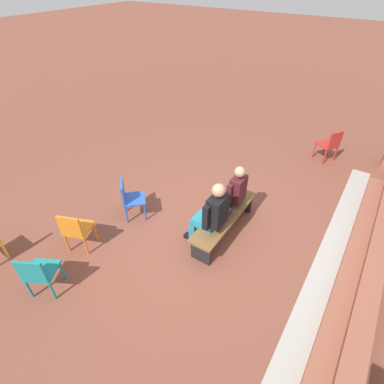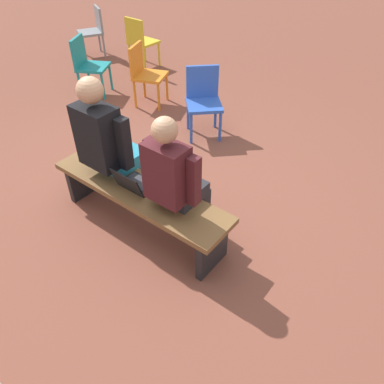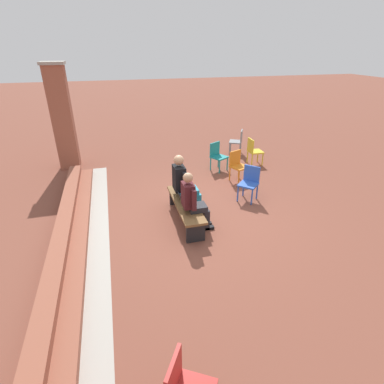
# 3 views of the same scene
# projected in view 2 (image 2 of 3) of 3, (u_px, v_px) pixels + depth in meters

# --- Properties ---
(ground_plane) EXTENTS (60.00, 60.00, 0.00)m
(ground_plane) POSITION_uv_depth(u_px,v_px,m) (147.00, 204.00, 3.80)
(ground_plane) COLOR brown
(bench) EXTENTS (1.80, 0.44, 0.45)m
(bench) POSITION_uv_depth(u_px,v_px,m) (140.00, 197.00, 3.34)
(bench) COLOR brown
(bench) RESTS_ON ground
(person_student) EXTENTS (0.51, 0.64, 1.28)m
(person_student) POSITION_uv_depth(u_px,v_px,m) (176.00, 179.00, 2.98)
(person_student) COLOR #232328
(person_student) RESTS_ON ground
(person_adult) EXTENTS (0.56, 0.71, 1.38)m
(person_adult) POSITION_uv_depth(u_px,v_px,m) (110.00, 143.00, 3.32)
(person_adult) COLOR teal
(person_adult) RESTS_ON ground
(laptop) EXTENTS (0.32, 0.29, 0.21)m
(laptop) POSITION_uv_depth(u_px,v_px,m) (134.00, 183.00, 3.25)
(laptop) COLOR black
(laptop) RESTS_ON bench
(plastic_chair_near_bench_left) EXTENTS (0.55, 0.55, 0.84)m
(plastic_chair_near_bench_left) POSITION_uv_depth(u_px,v_px,m) (145.00, 71.00, 5.27)
(plastic_chair_near_bench_left) COLOR orange
(plastic_chair_near_bench_left) RESTS_ON ground
(plastic_chair_far_right) EXTENTS (0.57, 0.57, 0.84)m
(plastic_chair_far_right) POSITION_uv_depth(u_px,v_px,m) (87.00, 63.00, 5.53)
(plastic_chair_far_right) COLOR teal
(plastic_chair_far_right) RESTS_ON ground
(plastic_chair_near_bench_right) EXTENTS (0.59, 0.59, 0.84)m
(plastic_chair_near_bench_right) POSITION_uv_depth(u_px,v_px,m) (203.00, 98.00, 4.62)
(plastic_chair_near_bench_right) COLOR #2D56B7
(plastic_chair_near_bench_right) RESTS_ON ground
(plastic_chair_mid_courtyard) EXTENTS (0.43, 0.43, 0.84)m
(plastic_chair_mid_courtyard) POSITION_uv_depth(u_px,v_px,m) (140.00, 40.00, 6.35)
(plastic_chair_mid_courtyard) COLOR gold
(plastic_chair_mid_courtyard) RESTS_ON ground
(plastic_chair_far_left) EXTENTS (0.57, 0.57, 0.84)m
(plastic_chair_far_left) POSITION_uv_depth(u_px,v_px,m) (94.00, 28.00, 6.85)
(plastic_chair_far_left) COLOR gray
(plastic_chair_far_left) RESTS_ON ground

